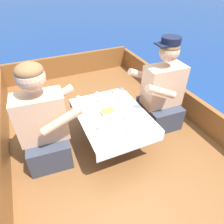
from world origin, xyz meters
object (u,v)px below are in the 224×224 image
sandwich (108,112)px  coffee_cup_port (127,116)px  person_starboard (161,94)px  coffee_cup_center (103,128)px  coffee_cup_starboard (124,97)px  person_port (44,125)px

sandwich → coffee_cup_port: bearing=-44.2°
person_starboard → coffee_cup_center: (-0.78, -0.26, 0.01)m
sandwich → coffee_cup_center: (-0.13, -0.18, -0.00)m
coffee_cup_starboard → coffee_cup_port: bearing=-110.5°
coffee_cup_starboard → coffee_cup_center: (-0.38, -0.36, 0.00)m
person_port → coffee_cup_center: (0.44, -0.24, 0.00)m
person_port → person_starboard: bearing=5.4°
coffee_cup_center → person_starboard: bearing=18.5°
person_port → coffee_cup_port: bearing=-10.5°
person_port → sandwich: bearing=-1.2°
coffee_cup_port → sandwich: bearing=135.8°
person_port → person_starboard: person_starboard is taller
person_starboard → coffee_cup_starboard: 0.41m
person_starboard → person_port: bearing=3.6°
coffee_cup_starboard → coffee_cup_center: bearing=-136.1°
coffee_cup_center → person_port: bearing=151.8°
person_port → coffee_cup_center: size_ratio=8.90×
coffee_cup_port → coffee_cup_starboard: coffee_cup_port is taller
coffee_cup_starboard → sandwich: bearing=-144.2°
person_starboard → coffee_cup_starboard: bearing=-12.0°
sandwich → coffee_cup_center: same height
coffee_cup_port → person_starboard: bearing=22.0°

